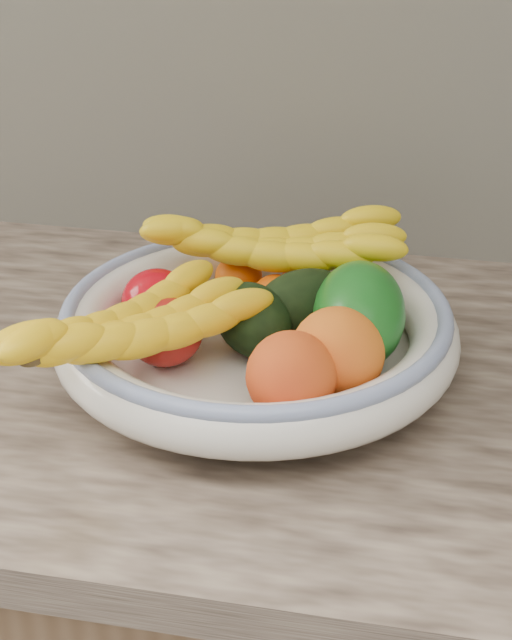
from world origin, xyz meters
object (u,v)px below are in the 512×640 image
object	(u,v)px
banana_bunch_back	(272,253)
banana_bunch_front	(130,335)
green_mango	(359,314)
fruit_bowl	(256,330)

from	to	relation	value
banana_bunch_back	banana_bunch_front	bearing A→B (deg)	-125.17
green_mango	banana_bunch_front	xyz separation A→B (m)	(-0.19, -0.09, 0.01)
green_mango	banana_bunch_back	size ratio (longest dim) A/B	0.46
banana_bunch_front	green_mango	bearing A→B (deg)	-27.71
green_mango	banana_bunch_front	world-z (taller)	green_mango
fruit_bowl	banana_bunch_front	bearing A→B (deg)	-136.41
green_mango	banana_bunch_back	bearing A→B (deg)	126.45
fruit_bowl	green_mango	world-z (taller)	green_mango
green_mango	banana_bunch_back	distance (m)	0.14
banana_bunch_back	banana_bunch_front	size ratio (longest dim) A/B	1.03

